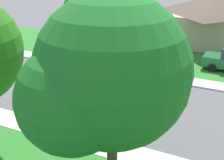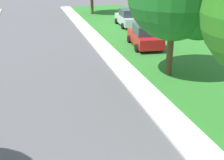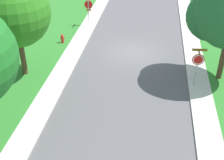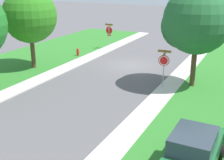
% 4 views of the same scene
% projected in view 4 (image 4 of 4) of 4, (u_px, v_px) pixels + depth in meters
% --- Properties ---
extents(ground_plane, '(120.00, 120.00, 0.00)m').
position_uv_depth(ground_plane, '(131.00, 65.00, 27.02)').
color(ground_plane, '#565456').
extents(sidewalk_west, '(1.40, 56.00, 0.10)m').
position_uv_depth(sidewalk_west, '(124.00, 136.00, 14.84)').
color(sidewalk_west, beige).
rests_on(sidewalk_west, ground).
extents(stop_sign_near_corner, '(0.92, 0.92, 2.77)m').
position_uv_depth(stop_sign_near_corner, '(109.00, 32.00, 32.51)').
color(stop_sign_near_corner, '#9E9EA3').
rests_on(stop_sign_near_corner, ground).
extents(stop_sign_far_corner, '(0.92, 0.92, 2.77)m').
position_uv_depth(stop_sign_far_corner, '(164.00, 63.00, 20.78)').
color(stop_sign_far_corner, '#9E9EA3').
rests_on(stop_sign_far_corner, ground).
extents(car_green_kerbside_mid, '(2.11, 4.34, 1.76)m').
position_uv_depth(car_green_kerbside_mid, '(193.00, 151.00, 12.06)').
color(car_green_kerbside_mid, '#1E6033').
rests_on(car_green_kerbside_mid, ground).
extents(tree_sidewalk_far, '(4.78, 4.44, 6.69)m').
position_uv_depth(tree_sidewalk_far, '(29.00, 17.00, 25.03)').
color(tree_sidewalk_far, '#4C3823').
rests_on(tree_sidewalk_far, ground).
extents(tree_corner_large, '(4.98, 4.63, 7.05)m').
position_uv_depth(tree_corner_large, '(194.00, 22.00, 20.58)').
color(tree_corner_large, '#4C3823').
rests_on(tree_corner_large, ground).
extents(fire_hydrant, '(0.38, 0.22, 0.83)m').
position_uv_depth(fire_hydrant, '(78.00, 52.00, 30.00)').
color(fire_hydrant, red).
rests_on(fire_hydrant, ground).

